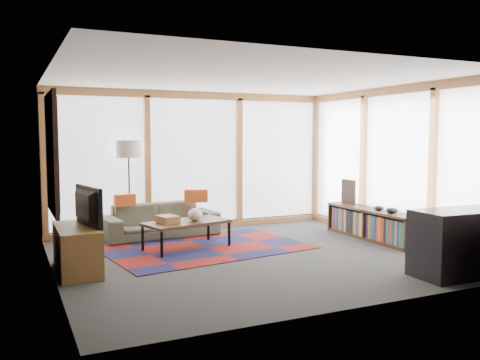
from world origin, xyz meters
name	(u,v)px	position (x,y,z in m)	size (l,w,h in m)	color
ground	(251,256)	(0.00, 0.00, 0.00)	(5.50, 5.50, 0.00)	#30302E
room_envelope	(264,151)	(0.49, 0.56, 1.54)	(5.52, 5.02, 2.62)	#3D302B
rug	(206,248)	(-0.41, 0.78, 0.01)	(3.07, 1.98, 0.01)	maroon
sofa	(160,221)	(-0.83, 1.95, 0.29)	(2.00, 0.78, 0.58)	#3E3F2E
pillow_left	(125,200)	(-1.45, 1.95, 0.68)	(0.36, 0.11, 0.20)	#B94E1B
pillow_right	(196,196)	(-0.18, 1.90, 0.70)	(0.42, 0.13, 0.23)	#B94E1B
floor_lamp	(129,190)	(-1.34, 2.06, 0.85)	(0.43, 0.43, 1.70)	black
coffee_table	(187,235)	(-0.71, 0.87, 0.22)	(1.32, 0.66, 0.44)	#2F2112
book_stack	(168,219)	(-1.02, 0.84, 0.49)	(0.26, 0.33, 0.11)	#945930
vase	(195,215)	(-0.58, 0.83, 0.54)	(0.23, 0.23, 0.20)	beige
bookshelf	(371,224)	(2.43, 0.26, 0.26)	(0.38, 2.08, 0.52)	#2F2112
bowl_a	(392,210)	(2.41, -0.26, 0.57)	(0.20, 0.20, 0.10)	black
bowl_b	(379,208)	(2.44, 0.09, 0.56)	(0.16, 0.16, 0.08)	black
shelf_picture	(348,192)	(2.49, 1.01, 0.74)	(0.04, 0.34, 0.45)	black
tv_console	(77,249)	(-2.45, 0.17, 0.30)	(0.50, 1.20, 0.60)	brown
television	(82,206)	(-2.38, 0.16, 0.86)	(0.91, 0.12, 0.52)	black
bar_counter	(464,242)	(2.02, -2.04, 0.42)	(1.33, 0.62, 0.84)	black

